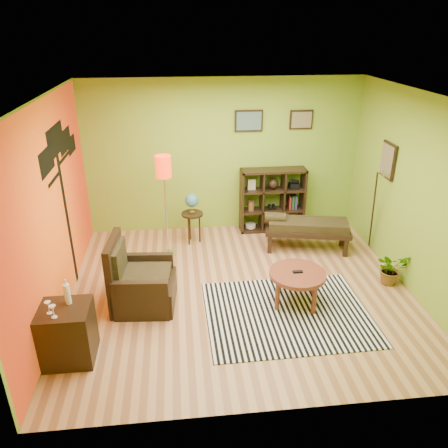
{
  "coord_description": "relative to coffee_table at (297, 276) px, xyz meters",
  "views": [
    {
      "loc": [
        -0.84,
        -5.44,
        3.62
      ],
      "look_at": [
        -0.23,
        0.1,
        1.05
      ],
      "focal_mm": 35.0,
      "sensor_mm": 36.0,
      "label": 1
    }
  ],
  "objects": [
    {
      "name": "globe_table",
      "position": [
        -1.37,
        2.03,
        0.29
      ],
      "size": [
        0.38,
        0.38,
        0.93
      ],
      "color": "black",
      "rests_on": "ground"
    },
    {
      "name": "cube_shelf",
      "position": [
        0.17,
        2.41,
        0.18
      ],
      "size": [
        1.2,
        0.35,
        1.2
      ],
      "color": "black",
      "rests_on": "ground"
    },
    {
      "name": "side_cabinet",
      "position": [
        -2.95,
        -0.82,
        -0.06
      ],
      "size": [
        0.59,
        0.54,
        1.01
      ],
      "color": "black",
      "rests_on": "ground"
    },
    {
      "name": "bench",
      "position": [
        0.56,
        1.55,
        0.01
      ],
      "size": [
        1.52,
        0.8,
        0.67
      ],
      "color": "black",
      "rests_on": "ground"
    },
    {
      "name": "armchair",
      "position": [
        -2.19,
        0.2,
        -0.11
      ],
      "size": [
        0.91,
        0.91,
        1.02
      ],
      "color": "black",
      "rests_on": "ground"
    },
    {
      "name": "zebra_rug",
      "position": [
        -0.18,
        -0.26,
        -0.41
      ],
      "size": [
        2.24,
        1.77,
        0.01
      ],
      "primitive_type": "cube",
      "rotation": [
        0.0,
        0.0,
        0.02
      ],
      "color": "silver",
      "rests_on": "ground"
    },
    {
      "name": "floor_lamp",
      "position": [
        -1.81,
        1.61,
        1.0
      ],
      "size": [
        0.26,
        0.26,
        1.74
      ],
      "color": "silver",
      "rests_on": "ground"
    },
    {
      "name": "ground",
      "position": [
        -0.75,
        0.38,
        -0.42
      ],
      "size": [
        5.0,
        5.0,
        0.0
      ],
      "primitive_type": "plane",
      "color": "tan",
      "rests_on": "ground"
    },
    {
      "name": "coffee_table",
      "position": [
        0.0,
        0.0,
        0.0
      ],
      "size": [
        0.79,
        0.79,
        0.5
      ],
      "color": "brown",
      "rests_on": "ground"
    },
    {
      "name": "room_shell",
      "position": [
        -0.84,
        0.4,
        1.38
      ],
      "size": [
        5.04,
        4.54,
        2.82
      ],
      "color": "#7EA72B",
      "rests_on": "ground"
    },
    {
      "name": "potted_plant",
      "position": [
        1.55,
        0.33,
        -0.22
      ],
      "size": [
        0.54,
        0.58,
        0.39
      ],
      "primitive_type": "imported",
      "rotation": [
        0.0,
        0.0,
        0.2
      ],
      "color": "#26661E",
      "rests_on": "ground"
    }
  ]
}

